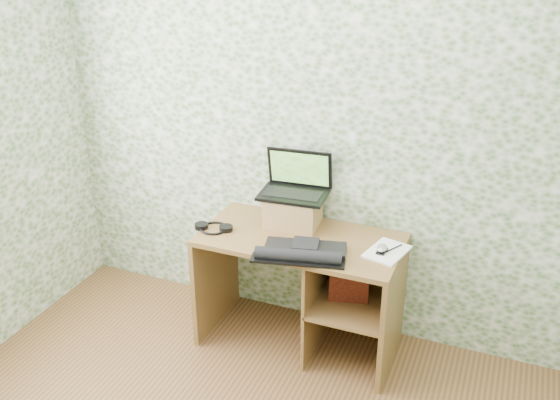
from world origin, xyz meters
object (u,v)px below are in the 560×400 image
at_px(desk, 314,276).
at_px(notepad, 387,252).
at_px(laptop, 296,184).
at_px(riser, 293,210).
at_px(keyboard, 302,252).

relative_size(desk, notepad, 4.39).
relative_size(desk, laptop, 2.83).
relative_size(riser, keyboard, 0.60).
distance_m(desk, notepad, 0.52).
distance_m(desk, laptop, 0.58).
bearing_deg(keyboard, notepad, 13.48).
relative_size(keyboard, notepad, 1.95).
height_order(riser, notepad, riser).
xyz_separation_m(riser, notepad, (0.62, -0.13, -0.09)).
bearing_deg(notepad, keyboard, -140.03).
distance_m(keyboard, notepad, 0.49).
distance_m(riser, laptop, 0.16).
xyz_separation_m(desk, laptop, (-0.18, 0.16, 0.52)).
xyz_separation_m(laptop, keyboard, (0.19, -0.39, -0.23)).
bearing_deg(keyboard, laptop, 102.85).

